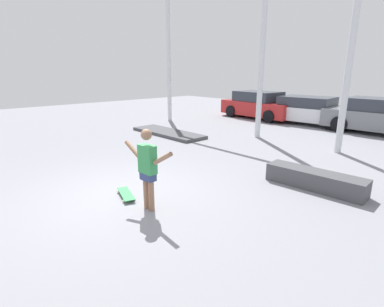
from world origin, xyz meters
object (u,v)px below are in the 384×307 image
object	(u,v)px
skateboard	(126,194)
parked_car_grey	(383,117)
skateboarder	(148,166)
parked_car_red	(259,105)
manual_pad	(168,133)
parked_car_white	(309,111)
grind_box	(315,180)

from	to	relation	value
skateboard	parked_car_grey	size ratio (longest dim) A/B	0.18
skateboarder	parked_car_grey	size ratio (longest dim) A/B	0.34
parked_car_red	parked_car_grey	bearing A→B (deg)	5.71
manual_pad	parked_car_grey	size ratio (longest dim) A/B	0.78
skateboarder	parked_car_white	bearing A→B (deg)	98.90
skateboard	skateboarder	bearing A→B (deg)	19.86
parked_car_grey	skateboard	bearing A→B (deg)	-98.44
grind_box	manual_pad	bearing A→B (deg)	169.69
parked_car_red	manual_pad	bearing A→B (deg)	-85.28
grind_box	parked_car_white	distance (m)	8.71
skateboarder	parked_car_red	bearing A→B (deg)	111.82
parked_car_grey	parked_car_white	bearing A→B (deg)	177.98
parked_car_red	skateboarder	bearing A→B (deg)	-60.12
manual_pad	parked_car_grey	bearing A→B (deg)	48.20
parked_car_red	parked_car_grey	world-z (taller)	same
skateboard	parked_car_white	xyz separation A→B (m)	(-1.70, 10.95, 0.57)
grind_box	parked_car_red	xyz separation A→B (m)	(-6.74, 7.48, 0.48)
grind_box	parked_car_grey	distance (m)	7.71
parked_car_white	grind_box	bearing A→B (deg)	-67.40
grind_box	parked_car_white	xyz separation A→B (m)	(-4.06, 7.70, 0.44)
skateboarder	grind_box	size ratio (longest dim) A/B	0.72
skateboarder	skateboard	distance (m)	1.11
manual_pad	parked_car_white	xyz separation A→B (m)	(2.61, 6.48, 0.58)
parked_car_red	grind_box	bearing A→B (deg)	-43.85
skateboard	parked_car_white	distance (m)	11.10
skateboarder	parked_car_white	world-z (taller)	skateboarder
skateboarder	parked_car_red	xyz separation A→B (m)	(-5.16, 10.71, -0.17)
skateboard	parked_car_white	size ratio (longest dim) A/B	0.18
manual_pad	parked_car_grey	world-z (taller)	parked_car_grey
manual_pad	skateboarder	bearing A→B (deg)	-41.05
skateboard	parked_car_grey	world-z (taller)	parked_car_grey
skateboarder	parked_car_white	distance (m)	11.20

